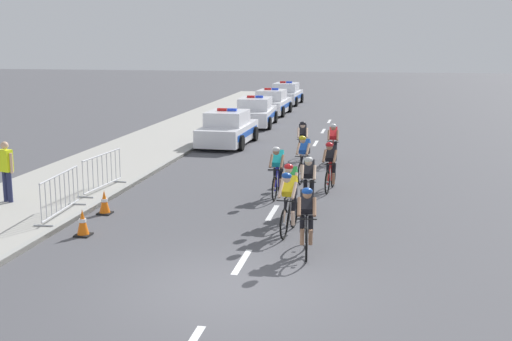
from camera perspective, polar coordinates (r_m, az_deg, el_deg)
name	(u,v)px	position (r m, az deg, el deg)	size (l,w,h in m)	color
ground_plane	(226,288)	(12.53, -2.62, -10.02)	(160.00, 160.00, 0.00)	#4C4C51
sidewalk_slab	(140,150)	(27.44, -9.85, 1.70)	(4.08, 60.00, 0.12)	#A3A099
kerb_edge	(187,152)	(26.83, -5.92, 1.60)	(0.16, 60.00, 0.13)	#9E9E99
lane_markings_centre	(299,169)	(23.48, 3.72, 0.09)	(0.14, 29.60, 0.01)	white
cyclist_lead	(307,219)	(14.19, 4.35, -4.13)	(0.45, 1.72, 1.56)	black
cyclist_second	(289,201)	(15.66, 2.84, -2.64)	(0.45, 1.72, 1.56)	black
cyclist_third	(290,191)	(16.74, 2.93, -1.73)	(0.42, 1.72, 1.56)	black
cyclist_fourth	(309,182)	(17.72, 4.52, -1.02)	(0.43, 1.72, 1.56)	black
cyclist_fifth	(278,171)	(19.24, 1.85, 0.00)	(0.42, 1.72, 1.56)	black
cyclist_sixth	(304,157)	(21.39, 4.13, 1.12)	(0.45, 1.72, 1.56)	black
cyclist_seventh	(330,165)	(20.17, 6.38, 0.46)	(0.45, 1.72, 1.56)	black
cyclist_eighth	(303,140)	(24.99, 4.00, 2.59)	(0.45, 1.72, 1.56)	black
cyclist_ninth	(333,143)	(24.44, 6.60, 2.35)	(0.42, 1.72, 1.56)	black
police_car_nearest	(228,129)	(28.76, -2.43, 3.54)	(2.09, 4.45, 1.59)	white
police_car_second	(255,113)	(35.08, -0.06, 4.95)	(2.13, 4.47, 1.59)	white
police_car_third	(272,103)	(40.39, 1.35, 5.78)	(2.09, 4.45, 1.59)	white
police_car_furthest	(286,94)	(46.64, 2.59, 6.51)	(2.08, 4.44, 1.59)	silver
crowd_barrier_front	(60,195)	(17.59, -16.37, -2.01)	(0.64, 2.32, 1.07)	#B7BABF
crowd_barrier_middle	(102,172)	(20.22, -12.99, -0.14)	(0.66, 2.32, 1.07)	#B7BABF
traffic_cone_near	(83,223)	(16.10, -14.59, -4.36)	(0.36, 0.36, 0.64)	black
traffic_cone_mid	(104,202)	(17.94, -12.83, -2.68)	(0.36, 0.36, 0.64)	black
spectator_closest	(6,167)	(19.38, -20.57, 0.25)	(0.52, 0.33, 1.68)	#23284C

